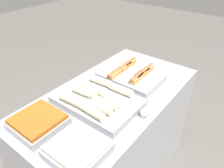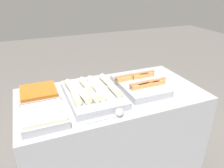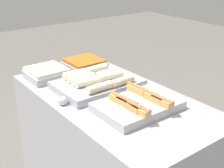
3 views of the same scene
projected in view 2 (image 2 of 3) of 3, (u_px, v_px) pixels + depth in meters
The scene contains 6 objects.
counter at pixel (112, 141), 1.86m from camera, with size 1.40×0.73×0.91m.
tray_hotdogs at pixel (140, 84), 1.73m from camera, with size 0.36×0.46×0.10m.
tray_wraps at pixel (92, 93), 1.60m from camera, with size 0.37×0.54×0.10m.
tray_side_front at pixel (44, 117), 1.32m from camera, with size 0.27×0.27×0.07m.
tray_side_back at pixel (39, 94), 1.58m from camera, with size 0.27×0.27×0.07m.
serving_spoon_near at pixel (118, 113), 1.37m from camera, with size 0.24×0.05×0.05m.
Camera 2 is at (-0.56, -1.36, 1.69)m, focal length 35.00 mm.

